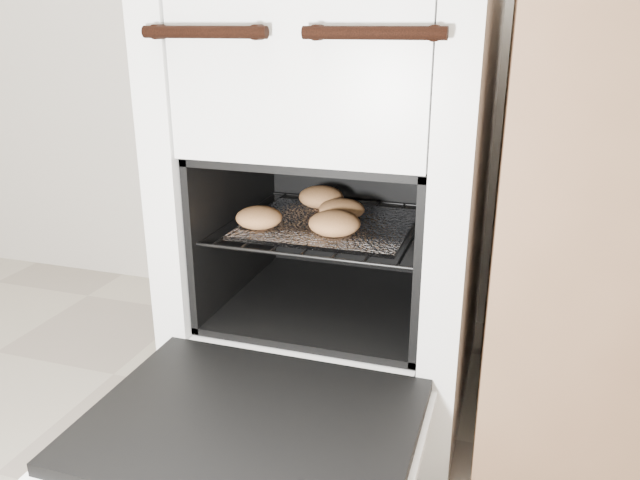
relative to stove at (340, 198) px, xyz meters
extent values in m
cube|color=white|center=(0.00, 0.01, 0.01)|extent=(0.56, 0.59, 0.85)
cylinder|color=black|center=(-0.13, -0.30, 0.32)|extent=(0.20, 0.02, 0.02)
cylinder|color=black|center=(0.13, -0.30, 0.32)|extent=(0.20, 0.02, 0.02)
cube|color=black|center=(0.00, -0.47, -0.22)|extent=(0.48, 0.37, 0.02)
cube|color=white|center=(0.00, -0.47, -0.24)|extent=(0.50, 0.39, 0.01)
cylinder|color=black|center=(-0.20, -0.06, -0.04)|extent=(0.01, 0.39, 0.01)
cylinder|color=black|center=(0.20, -0.06, -0.04)|extent=(0.01, 0.39, 0.01)
cylinder|color=black|center=(0.00, -0.25, -0.04)|extent=(0.40, 0.01, 0.01)
cylinder|color=black|center=(0.00, 0.12, -0.04)|extent=(0.40, 0.01, 0.01)
cylinder|color=black|center=(-0.17, -0.06, -0.04)|extent=(0.01, 0.37, 0.01)
cylinder|color=black|center=(-0.11, -0.06, -0.04)|extent=(0.01, 0.37, 0.01)
cylinder|color=black|center=(-0.06, -0.06, -0.04)|extent=(0.01, 0.37, 0.01)
cylinder|color=black|center=(0.00, -0.06, -0.04)|extent=(0.01, 0.37, 0.01)
cylinder|color=black|center=(0.06, -0.06, -0.04)|extent=(0.01, 0.37, 0.01)
cylinder|color=black|center=(0.11, -0.06, -0.04)|extent=(0.01, 0.37, 0.01)
cylinder|color=black|center=(0.17, -0.06, -0.04)|extent=(0.01, 0.37, 0.01)
cube|color=white|center=(0.00, -0.08, -0.03)|extent=(0.32, 0.28, 0.01)
ellipsoid|color=#B57B48|center=(0.02, -0.05, -0.01)|extent=(0.13, 0.13, 0.04)
ellipsoid|color=#B57B48|center=(-0.12, -0.15, -0.01)|extent=(0.12, 0.12, 0.04)
ellipsoid|color=#B57B48|center=(-0.05, 0.02, -0.01)|extent=(0.12, 0.12, 0.04)
ellipsoid|color=#B57B48|center=(0.03, -0.15, -0.01)|extent=(0.13, 0.13, 0.04)
camera|label=1|loc=(0.34, -1.18, 0.34)|focal=35.00mm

